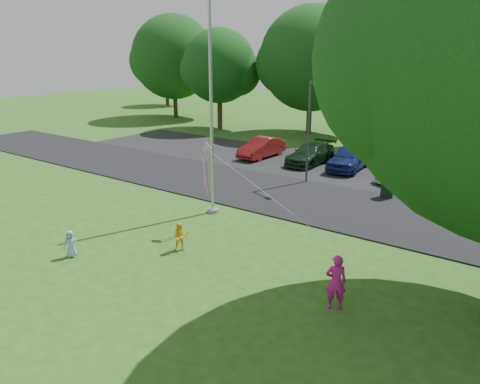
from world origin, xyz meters
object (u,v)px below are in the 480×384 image
Objects in this scene: street_lamp at (311,123)px; woman at (336,282)px; kite at (209,162)px; child_yellow at (180,237)px; flagpole at (211,119)px; child_blue at (71,244)px; trash_can at (387,188)px.

woman is at bearing -34.17° from street_lamp.
woman is (6.61, -10.79, -2.46)m from street_lamp.
street_lamp is 12.89m from woman.
child_yellow is at bearing -87.01° from kite.
flagpole is 10.23× the size of child_blue.
street_lamp is at bearing 55.16° from child_yellow.
child_yellow is 1.11× the size of child_blue.
flagpole is 9.77× the size of trash_can.
child_yellow is 3.13m from kite.
woman is at bearing -25.71° from kite.
child_blue is (-2.75, -2.63, -0.06)m from child_yellow.
flagpole is 1.84× the size of street_lamp.
flagpole is 9.53m from woman.
kite is at bearing -52.85° from flagpole.
trash_can reaches higher than child_blue.
street_lamp is 4.99× the size of child_yellow.
kite reaches higher than trash_can.
trash_can is 11.12m from child_yellow.
flagpole reaches higher than child_yellow.
flagpole is at bearing -76.47° from street_lamp.
street_lamp is at bearing 79.20° from flagpole.
child_yellow is (1.71, -3.92, -3.62)m from flagpole.
street_lamp is 0.78× the size of kite.
flagpole is 6.17× the size of woman.
child_blue is at bearing -123.08° from kite.
trash_can is (5.56, 6.52, -3.65)m from flagpole.
kite is at bearing 61.43° from child_yellow.
flagpole is 5.60m from child_yellow.
child_yellow reaches higher than trash_can.
flagpole reaches higher than street_lamp.
woman reaches higher than child_yellow.
woman is 7.20m from kite.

